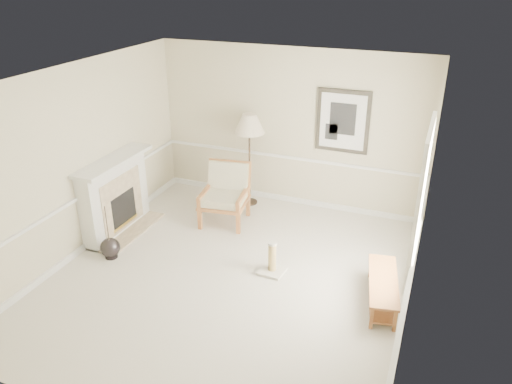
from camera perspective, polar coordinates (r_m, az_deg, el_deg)
ground at (r=7.42m, az=-3.02°, el=-9.69°), size 5.50×5.50×0.00m
room at (r=6.55m, az=-2.01°, el=3.96°), size 5.04×5.54×2.92m
fireplace at (r=8.64m, az=-15.77°, el=-0.46°), size 0.64×1.64×1.31m
floor_vase at (r=8.09m, az=-16.32°, el=-6.17°), size 0.31×0.31×0.90m
armchair at (r=8.73m, az=-3.45°, el=0.13°), size 0.88×0.93×1.03m
floor_lamp at (r=8.98m, az=-0.76°, el=7.53°), size 0.59×0.59×1.74m
bench at (r=7.00m, az=14.27°, el=-10.50°), size 0.59×1.30×0.36m
scratching_post at (r=7.43m, az=1.85°, el=-8.10°), size 0.39×0.39×0.51m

